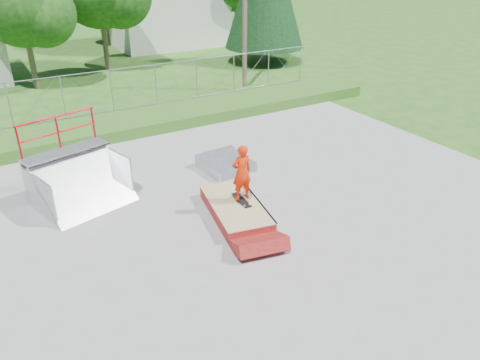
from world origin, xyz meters
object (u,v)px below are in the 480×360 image
(quarter_pipe, at_px, (79,166))
(flat_bank_ramp, at_px, (226,164))
(skater, at_px, (242,175))
(grind_box, at_px, (236,210))

(quarter_pipe, bearing_deg, flat_bank_ramp, -16.70)
(skater, bearing_deg, quarter_pipe, -35.91)
(grind_box, xyz_separation_m, flat_bank_ramp, (1.24, 2.79, 0.03))
(flat_bank_ramp, distance_m, skater, 3.17)
(quarter_pipe, relative_size, skater, 1.55)
(quarter_pipe, height_order, flat_bank_ramp, quarter_pipe)
(quarter_pipe, bearing_deg, skater, -53.56)
(flat_bank_ramp, relative_size, skater, 1.01)
(grind_box, distance_m, quarter_pipe, 4.69)
(grind_box, height_order, flat_bank_ramp, flat_bank_ramp)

